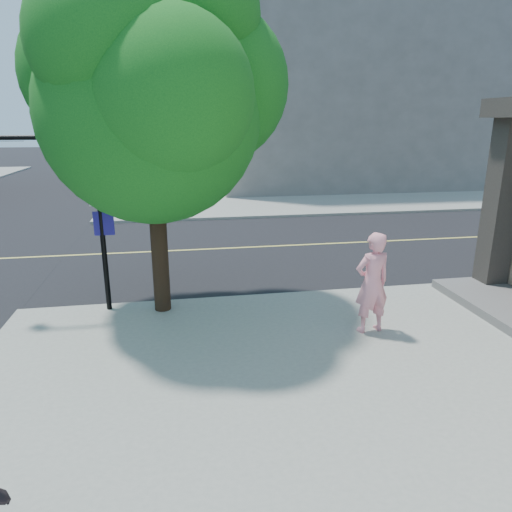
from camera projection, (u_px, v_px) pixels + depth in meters
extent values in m
plane|color=black|center=(67.00, 311.00, 9.96)|extent=(140.00, 140.00, 0.00)
cube|color=black|center=(99.00, 254.00, 14.22)|extent=(140.00, 9.00, 0.01)
cube|color=gray|center=(335.00, 179.00, 32.49)|extent=(29.00, 25.00, 0.12)
cube|color=#35302B|center=(501.00, 200.00, 10.45)|extent=(0.55, 0.55, 4.20)
cube|color=slate|center=(345.00, 72.00, 31.06)|extent=(18.00, 16.00, 14.00)
imported|color=pink|center=(372.00, 283.00, 8.51)|extent=(0.77, 0.57, 1.92)
cylinder|color=black|center=(158.00, 231.00, 9.31)|extent=(0.34, 0.34, 3.40)
sphere|color=#196D1C|center=(151.00, 114.00, 8.68)|extent=(4.15, 4.15, 4.15)
sphere|color=#196D1C|center=(208.00, 85.00, 9.24)|extent=(3.21, 3.21, 3.21)
sphere|color=#196D1C|center=(101.00, 74.00, 9.03)|extent=(3.02, 3.02, 3.02)
sphere|color=#196D1C|center=(171.00, 95.00, 7.68)|extent=(2.83, 2.83, 2.83)
sphere|color=#196D1C|center=(109.00, 40.00, 7.55)|extent=(2.64, 2.64, 2.64)
sphere|color=#196D1C|center=(193.00, 15.00, 8.34)|extent=(2.45, 2.45, 2.45)
cylinder|color=black|center=(101.00, 223.00, 9.28)|extent=(0.11, 0.11, 3.71)
cylinder|color=black|center=(29.00, 138.00, 8.62)|extent=(2.30, 0.09, 0.09)
cube|color=white|center=(102.00, 202.00, 9.14)|extent=(0.49, 0.04, 0.18)
cube|color=navy|center=(104.00, 223.00, 9.27)|extent=(0.40, 0.04, 0.49)
imported|color=black|center=(96.00, 165.00, 8.95)|extent=(0.14, 0.18, 0.88)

